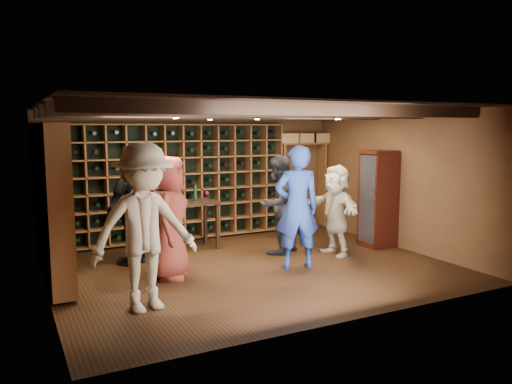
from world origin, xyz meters
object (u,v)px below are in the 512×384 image
guest_red_floral (169,218)px  guest_woman_black (133,207)px  display_cabinet (378,201)px  man_blue_shirt (297,207)px  guest_beige (336,210)px  man_grey_suit (278,205)px  guest_khaki (144,228)px  tasting_table (184,208)px

guest_red_floral → guest_woman_black: guest_woman_black is taller
display_cabinet → guest_woman_black: (-4.32, 0.83, 0.08)m
man_blue_shirt → guest_red_floral: (-1.94, 0.39, -0.07)m
display_cabinet → guest_beige: (-1.06, -0.14, -0.07)m
man_grey_suit → guest_red_floral: guest_red_floral is taller
display_cabinet → guest_red_floral: size_ratio=0.98×
guest_khaki → guest_beige: size_ratio=1.29×
man_grey_suit → guest_beige: (0.85, -0.54, -0.07)m
guest_khaki → guest_woman_black: bearing=73.0°
man_blue_shirt → man_grey_suit: bearing=-84.4°
guest_beige → display_cabinet: bearing=98.7°
guest_red_floral → tasting_table: size_ratio=1.48×
guest_khaki → guest_beige: guest_khaki is taller
guest_woman_black → man_grey_suit: bearing=135.0°
guest_red_floral → guest_khaki: size_ratio=0.88×
guest_woman_black → man_blue_shirt: bearing=113.0°
guest_red_floral → guest_khaki: (-0.65, -1.12, 0.12)m
guest_red_floral → display_cabinet: bearing=-59.6°
man_grey_suit → guest_red_floral: (-2.13, -0.57, 0.04)m
man_grey_suit → tasting_table: bearing=-57.2°
man_grey_suit → guest_beige: size_ratio=1.09×
tasting_table → guest_red_floral: bearing=-122.1°
guest_khaki → tasting_table: 2.98m
guest_woman_black → tasting_table: bearing=171.5°
man_blue_shirt → guest_beige: 1.14m
display_cabinet → man_blue_shirt: 2.17m
man_blue_shirt → guest_beige: man_blue_shirt is taller
man_grey_suit → guest_beige: 1.01m
display_cabinet → guest_khaki: bearing=-164.7°
guest_khaki → guest_beige: bearing=10.3°
man_grey_suit → tasting_table: man_grey_suit is taller
tasting_table → guest_khaki: bearing=-123.7°
guest_red_floral → guest_woman_black: 1.03m
guest_red_floral → guest_beige: 2.98m
guest_woman_black → tasting_table: size_ratio=1.54×
display_cabinet → guest_khaki: size_ratio=0.86×
guest_red_floral → man_blue_shirt: bearing=-73.4°
display_cabinet → tasting_table: 3.55m
guest_woman_black → guest_beige: 3.40m
tasting_table → guest_beige: bearing=-39.3°
guest_red_floral → guest_khaki: 1.29m
guest_red_floral → guest_khaki: bearing=177.9°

